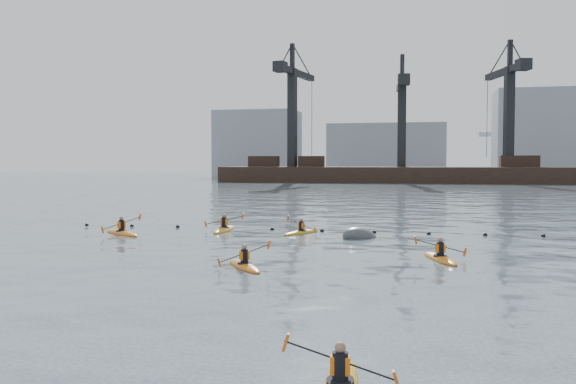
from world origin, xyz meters
name	(u,v)px	position (x,y,z in m)	size (l,w,h in m)	color
ground	(250,352)	(0.00, 0.00, 0.00)	(400.00, 400.00, 0.00)	#35424D
float_line	(348,231)	(-0.50, 22.53, 0.03)	(33.24, 0.73, 0.24)	black
barge_pier	(400,173)	(-0.22, 110.00, 1.89)	(72.00, 19.30, 29.50)	black
skyline	(415,142)	(2.23, 150.27, 9.25)	(141.00, 28.00, 22.00)	gray
kayaker_0	(244,265)	(-3.00, 9.88, 0.10)	(2.29, 2.91, 1.09)	orange
kayaker_2	(122,232)	(-12.70, 18.81, 0.11)	(3.22, 2.67, 1.20)	orange
kayaker_3	(301,232)	(-2.99, 21.22, 0.09)	(1.91, 2.98, 1.08)	gold
kayaker_4	(440,257)	(4.32, 13.28, 0.10)	(2.17, 3.33, 1.13)	orange
kayaker_5	(224,229)	(-7.65, 21.62, 0.11)	(2.40, 3.56, 1.18)	orange
mooring_buoy	(360,238)	(0.42, 19.91, 0.00)	(2.19, 1.30, 1.10)	#383A3C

